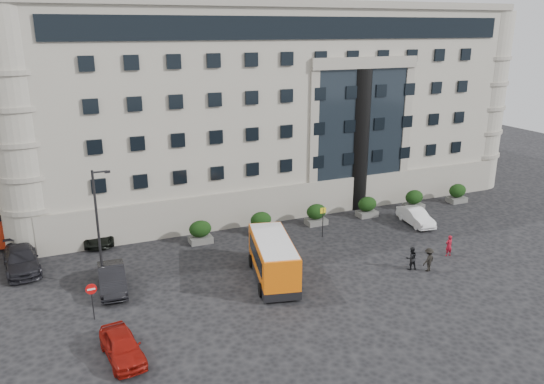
{
  "coord_description": "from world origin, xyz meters",
  "views": [
    {
      "loc": [
        -14.3,
        -30.47,
        16.43
      ],
      "look_at": [
        0.25,
        3.28,
        5.0
      ],
      "focal_mm": 35.0,
      "sensor_mm": 36.0,
      "label": 1
    }
  ],
  "objects_px": {
    "pedestrian_b": "(411,258)",
    "parked_car_c": "(21,260)",
    "parked_car_d": "(98,234)",
    "hedge_e": "(414,200)",
    "bus_stop_sign": "(323,217)",
    "parked_car_b": "(112,279)",
    "pedestrian_c": "(429,260)",
    "no_entry_sign": "(92,294)",
    "hedge_c": "(316,214)",
    "minibus": "(273,258)",
    "hedge_b": "(261,223)",
    "red_truck": "(20,219)",
    "hedge_a": "(200,232)",
    "parked_car_a": "(122,346)",
    "street_lamp": "(99,225)",
    "pedestrian_a": "(449,246)",
    "white_taxi": "(416,217)",
    "hedge_d": "(367,207)",
    "hedge_f": "(457,193)"
  },
  "relations": [
    {
      "from": "street_lamp",
      "to": "bus_stop_sign",
      "type": "bearing_deg",
      "value": 6.54
    },
    {
      "from": "hedge_c",
      "to": "parked_car_a",
      "type": "xyz_separation_m",
      "value": [
        -18.42,
        -13.42,
        -0.21
      ]
    },
    {
      "from": "bus_stop_sign",
      "to": "red_truck",
      "type": "bearing_deg",
      "value": 156.98
    },
    {
      "from": "parked_car_c",
      "to": "pedestrian_c",
      "type": "height_order",
      "value": "pedestrian_c"
    },
    {
      "from": "parked_car_d",
      "to": "hedge_e",
      "type": "bearing_deg",
      "value": -4.32
    },
    {
      "from": "hedge_e",
      "to": "white_taxi",
      "type": "xyz_separation_m",
      "value": [
        -2.45,
        -3.43,
        -0.22
      ]
    },
    {
      "from": "hedge_a",
      "to": "pedestrian_c",
      "type": "xyz_separation_m",
      "value": [
        13.3,
        -11.33,
        -0.07
      ]
    },
    {
      "from": "minibus",
      "to": "parked_car_d",
      "type": "distance_m",
      "value": 15.54
    },
    {
      "from": "hedge_d",
      "to": "hedge_e",
      "type": "xyz_separation_m",
      "value": [
        5.2,
        0.0,
        0.0
      ]
    },
    {
      "from": "street_lamp",
      "to": "no_entry_sign",
      "type": "distance_m",
      "value": 4.98
    },
    {
      "from": "hedge_a",
      "to": "bus_stop_sign",
      "type": "relative_size",
      "value": 0.73
    },
    {
      "from": "hedge_c",
      "to": "hedge_e",
      "type": "xyz_separation_m",
      "value": [
        10.4,
        0.0,
        0.0
      ]
    },
    {
      "from": "hedge_b",
      "to": "red_truck",
      "type": "xyz_separation_m",
      "value": [
        -18.33,
        6.81,
        0.65
      ]
    },
    {
      "from": "hedge_b",
      "to": "parked_car_b",
      "type": "xyz_separation_m",
      "value": [
        -12.7,
        -5.44,
        -0.14
      ]
    },
    {
      "from": "no_entry_sign",
      "to": "parked_car_b",
      "type": "distance_m",
      "value": 3.81
    },
    {
      "from": "pedestrian_b",
      "to": "parked_car_c",
      "type": "bearing_deg",
      "value": -14.94
    },
    {
      "from": "hedge_e",
      "to": "parked_car_a",
      "type": "distance_m",
      "value": 31.79
    },
    {
      "from": "hedge_e",
      "to": "bus_stop_sign",
      "type": "bearing_deg",
      "value": -166.08
    },
    {
      "from": "hedge_a",
      "to": "bus_stop_sign",
      "type": "height_order",
      "value": "bus_stop_sign"
    },
    {
      "from": "minibus",
      "to": "hedge_a",
      "type": "bearing_deg",
      "value": 121.57
    },
    {
      "from": "red_truck",
      "to": "parked_car_d",
      "type": "height_order",
      "value": "red_truck"
    },
    {
      "from": "pedestrian_b",
      "to": "no_entry_sign",
      "type": "bearing_deg",
      "value": 3.34
    },
    {
      "from": "hedge_c",
      "to": "bus_stop_sign",
      "type": "distance_m",
      "value": 3.05
    },
    {
      "from": "parked_car_c",
      "to": "white_taxi",
      "type": "relative_size",
      "value": 1.27
    },
    {
      "from": "red_truck",
      "to": "hedge_c",
      "type": "bearing_deg",
      "value": -6.22
    },
    {
      "from": "no_entry_sign",
      "to": "red_truck",
      "type": "bearing_deg",
      "value": 104.77
    },
    {
      "from": "hedge_f",
      "to": "parked_car_d",
      "type": "distance_m",
      "value": 33.68
    },
    {
      "from": "hedge_e",
      "to": "minibus",
      "type": "relative_size",
      "value": 0.25
    },
    {
      "from": "hedge_d",
      "to": "pedestrian_c",
      "type": "relative_size",
      "value": 1.07
    },
    {
      "from": "pedestrian_c",
      "to": "white_taxi",
      "type": "bearing_deg",
      "value": -141.22
    },
    {
      "from": "pedestrian_b",
      "to": "hedge_a",
      "type": "bearing_deg",
      "value": -32.6
    },
    {
      "from": "hedge_a",
      "to": "hedge_b",
      "type": "distance_m",
      "value": 5.2
    },
    {
      "from": "no_entry_sign",
      "to": "parked_car_a",
      "type": "bearing_deg",
      "value": -77.88
    },
    {
      "from": "bus_stop_sign",
      "to": "parked_car_a",
      "type": "height_order",
      "value": "bus_stop_sign"
    },
    {
      "from": "hedge_c",
      "to": "red_truck",
      "type": "height_order",
      "value": "red_truck"
    },
    {
      "from": "no_entry_sign",
      "to": "pedestrian_a",
      "type": "relative_size",
      "value": 1.42
    },
    {
      "from": "parked_car_d",
      "to": "pedestrian_a",
      "type": "distance_m",
      "value": 27.34
    },
    {
      "from": "bus_stop_sign",
      "to": "parked_car_b",
      "type": "xyz_separation_m",
      "value": [
        -17.0,
        -2.64,
        -0.95
      ]
    },
    {
      "from": "hedge_b",
      "to": "pedestrian_b",
      "type": "xyz_separation_m",
      "value": [
        7.14,
        -10.64,
        -0.08
      ]
    },
    {
      "from": "bus_stop_sign",
      "to": "parked_car_a",
      "type": "xyz_separation_m",
      "value": [
        -17.52,
        -10.62,
        -1.02
      ]
    },
    {
      "from": "red_truck",
      "to": "street_lamp",
      "type": "bearing_deg",
      "value": -56.0
    },
    {
      "from": "hedge_a",
      "to": "minibus",
      "type": "relative_size",
      "value": 0.25
    },
    {
      "from": "hedge_c",
      "to": "pedestrian_c",
      "type": "relative_size",
      "value": 1.07
    },
    {
      "from": "pedestrian_a",
      "to": "pedestrian_c",
      "type": "relative_size",
      "value": 0.95
    },
    {
      "from": "hedge_c",
      "to": "hedge_e",
      "type": "bearing_deg",
      "value": 0.0
    },
    {
      "from": "parked_car_c",
      "to": "hedge_b",
      "type": "bearing_deg",
      "value": -6.63
    },
    {
      "from": "red_truck",
      "to": "hedge_e",
      "type": "bearing_deg",
      "value": -1.42
    },
    {
      "from": "bus_stop_sign",
      "to": "parked_car_d",
      "type": "xyz_separation_m",
      "value": [
        -17.0,
        6.23,
        -1.06
      ]
    },
    {
      "from": "pedestrian_b",
      "to": "hedge_d",
      "type": "bearing_deg",
      "value": -98.88
    },
    {
      "from": "hedge_c",
      "to": "red_truck",
      "type": "relative_size",
      "value": 0.3
    }
  ]
}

